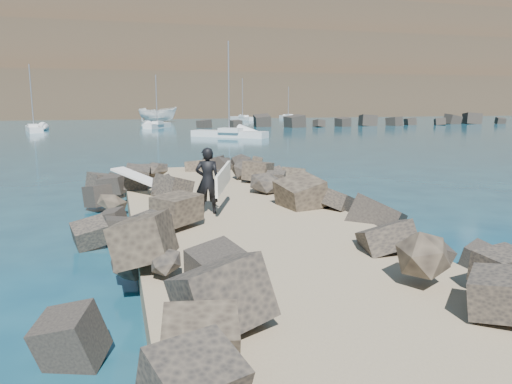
% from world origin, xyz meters
% --- Properties ---
extents(ground, '(800.00, 800.00, 0.00)m').
position_xyz_m(ground, '(0.00, 0.00, 0.00)').
color(ground, '#0F384C').
rests_on(ground, ground).
extents(jetty, '(6.00, 26.00, 0.60)m').
position_xyz_m(jetty, '(0.00, -2.00, 0.30)').
color(jetty, '#8C7759').
rests_on(jetty, ground).
extents(riprap_left, '(2.60, 22.00, 1.00)m').
position_xyz_m(riprap_left, '(-2.90, -1.50, 0.50)').
color(riprap_left, black).
rests_on(riprap_left, ground).
extents(riprap_right, '(2.60, 22.00, 1.00)m').
position_xyz_m(riprap_right, '(2.90, -1.50, 0.50)').
color(riprap_right, black).
rests_on(riprap_right, ground).
extents(breakwater_secondary, '(52.00, 4.00, 1.20)m').
position_xyz_m(breakwater_secondary, '(35.00, 55.00, 0.60)').
color(breakwater_secondary, black).
rests_on(breakwater_secondary, ground).
extents(headland, '(360.00, 140.00, 32.00)m').
position_xyz_m(headland, '(10.00, 160.00, 16.00)').
color(headland, '#2D4919').
rests_on(headland, ground).
extents(surfboard_resting, '(2.00, 2.13, 0.08)m').
position_xyz_m(surfboard_resting, '(-2.54, 4.36, 1.04)').
color(surfboard_resting, white).
rests_on(surfboard_resting, riprap_left).
extents(boat_imported, '(7.23, 4.55, 2.61)m').
position_xyz_m(boat_imported, '(4.13, 76.35, 1.31)').
color(boat_imported, silver).
rests_on(boat_imported, ground).
extents(surfer_with_board, '(1.29, 2.19, 1.87)m').
position_xyz_m(surfer_with_board, '(-0.82, 0.86, 1.54)').
color(surfer_with_board, black).
rests_on(surfer_with_board, jetty).
extents(sailboat_d, '(3.56, 6.69, 7.99)m').
position_xyz_m(sailboat_d, '(20.52, 80.80, 0.35)').
color(sailboat_d, silver).
rests_on(sailboat_d, ground).
extents(sailboat_f, '(2.28, 5.46, 6.61)m').
position_xyz_m(sailboat_f, '(31.19, 84.75, 0.35)').
color(sailboat_f, silver).
rests_on(sailboat_f, ground).
extents(sailboat_a, '(2.88, 6.84, 8.10)m').
position_xyz_m(sailboat_a, '(-12.62, 52.63, 0.35)').
color(sailboat_a, silver).
rests_on(sailboat_a, ground).
extents(sailboat_c, '(7.37, 6.69, 9.74)m').
position_xyz_m(sailboat_c, '(8.08, 37.63, 0.35)').
color(sailboat_c, silver).
rests_on(sailboat_c, ground).
extents(sailboat_b, '(4.20, 5.76, 7.29)m').
position_xyz_m(sailboat_b, '(2.41, 57.10, 0.35)').
color(sailboat_b, silver).
rests_on(sailboat_b, ground).
extents(headland_buildings, '(137.50, 30.50, 5.00)m').
position_xyz_m(headland_buildings, '(16.81, 152.19, 33.97)').
color(headland_buildings, white).
rests_on(headland_buildings, headland).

